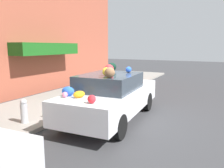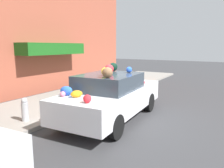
% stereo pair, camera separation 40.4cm
% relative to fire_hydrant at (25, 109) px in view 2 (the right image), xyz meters
% --- Properties ---
extents(ground_plane, '(60.00, 60.00, 0.00)m').
position_rel_fire_hydrant_xyz_m(ground_plane, '(1.77, -1.77, -0.46)').
color(ground_plane, '#38383A').
extents(sidewalk_curb, '(24.00, 3.20, 0.12)m').
position_rel_fire_hydrant_xyz_m(sidewalk_curb, '(1.77, 0.93, -0.40)').
color(sidewalk_curb, gray).
rests_on(sidewalk_curb, ground).
extents(building_facade, '(18.00, 1.20, 6.35)m').
position_rel_fire_hydrant_xyz_m(building_facade, '(1.87, 3.15, 2.66)').
color(building_facade, '#9E4C38').
rests_on(building_facade, ground).
extents(fire_hydrant, '(0.20, 0.20, 0.70)m').
position_rel_fire_hydrant_xyz_m(fire_hydrant, '(0.00, 0.00, 0.00)').
color(fire_hydrant, '#B2B2B7').
rests_on(fire_hydrant, sidewalk_curb).
extents(art_car, '(4.47, 2.02, 1.75)m').
position_rel_fire_hydrant_xyz_m(art_car, '(1.74, -1.93, 0.32)').
color(art_car, silver).
rests_on(art_car, ground).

